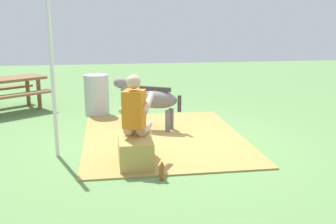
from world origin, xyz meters
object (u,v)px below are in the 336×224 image
(pony_standing, at_px, (151,99))
(soda_bottle, at_px, (162,171))
(water_barrel, at_px, (97,95))
(picnic_bench, at_px, (9,86))
(hay_bale, at_px, (135,151))
(tent_pole_left, at_px, (53,81))
(person_seated, at_px, (136,115))

(pony_standing, bearing_deg, soda_bottle, 176.94)
(water_barrel, height_order, picnic_bench, water_barrel)
(water_barrel, bearing_deg, hay_bale, -169.32)
(tent_pole_left, bearing_deg, water_barrel, -11.93)
(hay_bale, relative_size, water_barrel, 0.91)
(tent_pole_left, relative_size, picnic_bench, 1.16)
(water_barrel, relative_size, tent_pole_left, 0.38)
(hay_bale, bearing_deg, person_seated, -12.97)
(pony_standing, bearing_deg, hay_bale, 166.51)
(pony_standing, bearing_deg, picnic_bench, 55.43)
(person_seated, bearing_deg, picnic_bench, 34.98)
(pony_standing, relative_size, picnic_bench, 0.62)
(water_barrel, xyz_separation_m, picnic_bench, (0.67, 1.93, 0.14))
(hay_bale, bearing_deg, pony_standing, -13.49)
(soda_bottle, relative_size, picnic_bench, 0.13)
(tent_pole_left, bearing_deg, pony_standing, -51.58)
(tent_pole_left, bearing_deg, picnic_bench, 22.87)
(hay_bale, distance_m, picnic_bench, 4.58)
(person_seated, height_order, picnic_bench, person_seated)
(soda_bottle, height_order, water_barrel, water_barrel)
(hay_bale, xyz_separation_m, water_barrel, (3.13, 0.59, 0.23))
(soda_bottle, bearing_deg, person_seated, 18.73)
(soda_bottle, xyz_separation_m, picnic_bench, (4.42, 2.82, 0.45))
(hay_bale, height_order, tent_pole_left, tent_pole_left)
(pony_standing, height_order, tent_pole_left, tent_pole_left)
(water_barrel, distance_m, tent_pole_left, 2.75)
(person_seated, xyz_separation_m, tent_pole_left, (0.38, 1.17, 0.45))
(soda_bottle, xyz_separation_m, tent_pole_left, (1.15, 1.44, 1.02))
(person_seated, xyz_separation_m, pony_standing, (1.62, -0.39, -0.11))
(person_seated, bearing_deg, water_barrel, 11.87)
(picnic_bench, bearing_deg, tent_pole_left, -157.13)
(hay_bale, xyz_separation_m, soda_bottle, (-0.62, -0.30, -0.08))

